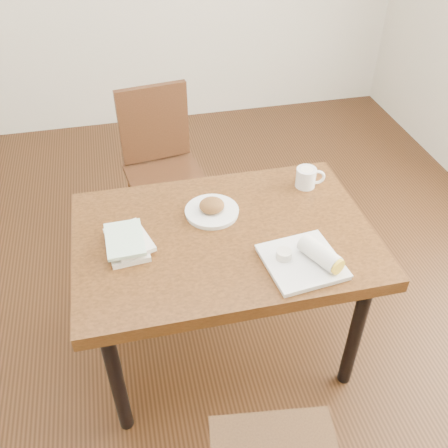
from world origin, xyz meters
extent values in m
cube|color=#472814|center=(0.00, 0.00, -0.01)|extent=(4.00, 5.00, 0.01)
cube|color=brown|center=(0.00, 0.00, 0.72)|extent=(1.23, 0.84, 0.06)
cylinder|color=black|center=(-0.52, -0.32, 0.34)|extent=(0.06, 0.06, 0.69)
cylinder|color=black|center=(0.52, -0.32, 0.34)|extent=(0.06, 0.06, 0.69)
cylinder|color=black|center=(-0.52, 0.32, 0.34)|extent=(0.06, 0.06, 0.69)
cylinder|color=black|center=(0.52, 0.32, 0.34)|extent=(0.06, 0.06, 0.69)
cylinder|color=#482614|center=(0.01, 1.06, 0.23)|extent=(0.04, 0.04, 0.45)
cylinder|color=#482614|center=(-0.35, 1.01, 0.23)|extent=(0.04, 0.04, 0.45)
cylinder|color=#482614|center=(0.06, 0.70, 0.23)|extent=(0.04, 0.04, 0.45)
cylinder|color=#482614|center=(-0.30, 0.65, 0.23)|extent=(0.04, 0.04, 0.45)
cube|color=#482614|center=(-0.14, 0.86, 0.47)|extent=(0.48, 0.48, 0.04)
cube|color=#482614|center=(-0.17, 1.04, 0.73)|extent=(0.40, 0.10, 0.45)
cylinder|color=white|center=(-0.02, 0.14, 0.76)|extent=(0.23, 0.23, 0.01)
cylinder|color=white|center=(-0.02, 0.14, 0.77)|extent=(0.23, 0.23, 0.01)
ellipsoid|color=#B27538|center=(-0.02, 0.14, 0.79)|extent=(0.13, 0.13, 0.06)
cylinder|color=white|center=(0.44, 0.25, 0.80)|extent=(0.09, 0.09, 0.09)
torus|color=white|center=(0.50, 0.24, 0.80)|extent=(0.08, 0.03, 0.07)
cylinder|color=tan|center=(0.44, 0.25, 0.84)|extent=(0.08, 0.08, 0.01)
cylinder|color=#F2E5CC|center=(0.44, 0.25, 0.84)|extent=(0.06, 0.06, 0.00)
cube|color=white|center=(0.25, -0.25, 0.76)|extent=(0.31, 0.31, 0.02)
cube|color=white|center=(0.25, -0.25, 0.77)|extent=(0.31, 0.31, 0.01)
cylinder|color=white|center=(0.31, -0.26, 0.81)|extent=(0.14, 0.19, 0.07)
cylinder|color=yellow|center=(0.35, -0.34, 0.81)|extent=(0.07, 0.05, 0.06)
cylinder|color=silver|center=(0.19, -0.22, 0.79)|extent=(0.06, 0.06, 0.03)
cylinder|color=red|center=(0.19, -0.22, 0.80)|extent=(0.05, 0.05, 0.01)
cube|color=white|center=(-0.40, 0.00, 0.76)|extent=(0.17, 0.23, 0.02)
cube|color=silver|center=(-0.39, 0.01, 0.78)|extent=(0.20, 0.24, 0.02)
cube|color=#90D8A9|center=(-0.40, 0.00, 0.80)|extent=(0.15, 0.22, 0.02)
camera|label=1|loc=(-0.35, -1.53, 2.10)|focal=40.00mm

